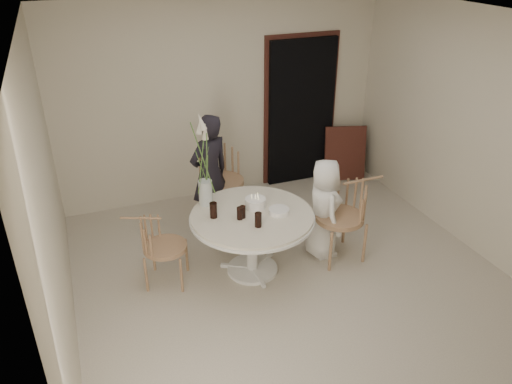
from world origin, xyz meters
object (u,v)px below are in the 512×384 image
object	(u,v)px
chair_far	(219,170)
boy	(324,209)
girl	(210,174)
birthday_cake	(255,203)
chair_right	(351,207)
table	(252,223)
chair_left	(154,240)
flower_vase	(205,173)

from	to	relation	value
chair_far	boy	xyz separation A→B (m)	(0.81, -1.32, -0.05)
girl	birthday_cake	bearing A→B (deg)	82.60
chair_far	birthday_cake	xyz separation A→B (m)	(0.02, -1.23, 0.14)
chair_far	chair_right	world-z (taller)	chair_far
table	chair_far	bearing A→B (deg)	87.41
chair_right	chair_left	bearing A→B (deg)	-98.54
chair_right	boy	size ratio (longest dim) A/B	0.81
chair_far	boy	world-z (taller)	boy
chair_left	birthday_cake	world-z (taller)	birthday_cake
chair_left	flower_vase	size ratio (longest dim) A/B	0.76
chair_left	girl	distance (m)	1.24
chair_right	flower_vase	distance (m)	1.68
girl	birthday_cake	distance (m)	0.96
chair_right	boy	bearing A→B (deg)	-114.04
table	chair_right	size ratio (longest dim) A/B	1.39
birthday_cake	flower_vase	bearing A→B (deg)	150.48
chair_right	flower_vase	size ratio (longest dim) A/B	0.91
chair_far	boy	size ratio (longest dim) A/B	0.84
chair_right	girl	size ratio (longest dim) A/B	0.63
birthday_cake	chair_left	bearing A→B (deg)	175.49
chair_left	boy	distance (m)	1.90
chair_far	girl	xyz separation A→B (m)	(-0.21, -0.30, 0.11)
chair_right	flower_vase	world-z (taller)	flower_vase
table	flower_vase	bearing A→B (deg)	135.22
boy	chair_right	bearing A→B (deg)	-109.03
girl	flower_vase	distance (m)	0.79
chair_far	birthday_cake	world-z (taller)	chair_far
flower_vase	chair_far	bearing A→B (deg)	64.87
chair_left	girl	world-z (taller)	girl
table	chair_right	bearing A→B (deg)	-4.25
girl	boy	bearing A→B (deg)	113.70
table	boy	size ratio (longest dim) A/B	1.12
girl	boy	xyz separation A→B (m)	(1.03, -1.02, -0.16)
flower_vase	chair_left	bearing A→B (deg)	-163.91
boy	flower_vase	bearing A→B (deg)	78.46
table	flower_vase	distance (m)	0.73
birthday_cake	flower_vase	world-z (taller)	flower_vase
chair_left	flower_vase	world-z (taller)	flower_vase
table	chair_far	xyz separation A→B (m)	(0.06, 1.35, 0.03)
boy	flower_vase	distance (m)	1.41
girl	boy	distance (m)	1.46
girl	chair_right	bearing A→B (deg)	117.38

